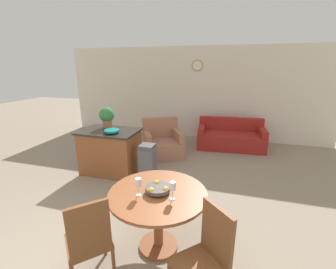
# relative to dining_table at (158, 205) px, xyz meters

# --- Properties ---
(wall_back) EXTENTS (8.00, 0.09, 2.70)m
(wall_back) POSITION_rel_dining_table_xyz_m (-0.48, 4.66, 0.76)
(wall_back) COLOR silver
(wall_back) RESTS_ON ground_plane
(dining_table) EXTENTS (1.14, 1.14, 0.76)m
(dining_table) POSITION_rel_dining_table_xyz_m (0.00, 0.00, 0.00)
(dining_table) COLOR brown
(dining_table) RESTS_ON ground_plane
(dining_chair_near_left) EXTENTS (0.59, 0.59, 0.99)m
(dining_chair_near_left) POSITION_rel_dining_table_xyz_m (-0.51, -0.62, -0.06)
(dining_chair_near_left) COLOR brown
(dining_chair_near_left) RESTS_ON ground_plane
(dining_chair_near_right) EXTENTS (0.59, 0.59, 0.99)m
(dining_chair_near_right) POSITION_rel_dining_table_xyz_m (0.62, -0.51, -0.06)
(dining_chair_near_right) COLOR brown
(dining_chair_near_right) RESTS_ON ground_plane
(fruit_bowl) EXTENTS (0.29, 0.29, 0.10)m
(fruit_bowl) POSITION_rel_dining_table_xyz_m (0.00, -0.00, 0.22)
(fruit_bowl) COLOR #4C4742
(fruit_bowl) RESTS_ON dining_table
(wine_glass_left) EXTENTS (0.07, 0.07, 0.21)m
(wine_glass_left) POSITION_rel_dining_table_xyz_m (-0.18, -0.12, 0.33)
(wine_glass_left) COLOR silver
(wine_glass_left) RESTS_ON dining_table
(wine_glass_right) EXTENTS (0.07, 0.07, 0.21)m
(wine_glass_right) POSITION_rel_dining_table_xyz_m (0.20, -0.09, 0.33)
(wine_glass_right) COLOR silver
(wine_glass_right) RESTS_ON dining_table
(kitchen_island) EXTENTS (1.17, 0.78, 0.90)m
(kitchen_island) POSITION_rel_dining_table_xyz_m (-1.61, 1.71, -0.14)
(kitchen_island) COLOR brown
(kitchen_island) RESTS_ON ground_plane
(teal_bowl) EXTENTS (0.29, 0.29, 0.06)m
(teal_bowl) POSITION_rel_dining_table_xyz_m (-1.46, 1.57, 0.35)
(teal_bowl) COLOR teal
(teal_bowl) RESTS_ON kitchen_island
(potted_plant) EXTENTS (0.31, 0.31, 0.42)m
(potted_plant) POSITION_rel_dining_table_xyz_m (-1.75, 1.91, 0.55)
(potted_plant) COLOR #A36642
(potted_plant) RESTS_ON kitchen_island
(trash_bin) EXTENTS (0.28, 0.29, 0.72)m
(trash_bin) POSITION_rel_dining_table_xyz_m (-0.75, 1.59, -0.23)
(trash_bin) COLOR #56565B
(trash_bin) RESTS_ON ground_plane
(couch) EXTENTS (1.80, 1.00, 0.77)m
(couch) POSITION_rel_dining_table_xyz_m (0.77, 3.93, -0.32)
(couch) COLOR maroon
(couch) RESTS_ON ground_plane
(armchair) EXTENTS (1.19, 1.18, 0.89)m
(armchair) POSITION_rel_dining_table_xyz_m (-0.86, 2.89, -0.29)
(armchair) COLOR #A87056
(armchair) RESTS_ON ground_plane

